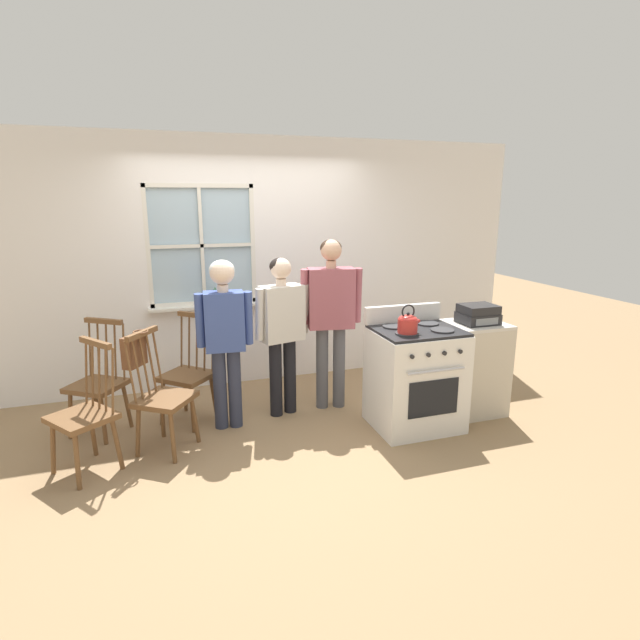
# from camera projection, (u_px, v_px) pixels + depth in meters

# --- Properties ---
(ground_plane) EXTENTS (16.00, 16.00, 0.00)m
(ground_plane) POSITION_uv_depth(u_px,v_px,m) (284.00, 431.00, 4.52)
(ground_plane) COLOR #937551
(wall_back) EXTENTS (6.40, 0.16, 2.70)m
(wall_back) POSITION_uv_depth(u_px,v_px,m) (253.00, 265.00, 5.51)
(wall_back) COLOR white
(wall_back) RESTS_ON ground_plane
(chair_by_window) EXTENTS (0.57, 0.57, 1.02)m
(chair_by_window) POSITION_uv_depth(u_px,v_px,m) (163.00, 398.00, 4.10)
(chair_by_window) COLOR brown
(chair_by_window) RESTS_ON ground_plane
(chair_near_wall) EXTENTS (0.57, 0.58, 1.02)m
(chair_near_wall) POSITION_uv_depth(u_px,v_px,m) (85.00, 416.00, 3.77)
(chair_near_wall) COLOR brown
(chair_near_wall) RESTS_ON ground_plane
(chair_center_cluster) EXTENTS (0.57, 0.57, 1.02)m
(chair_center_cluster) POSITION_uv_depth(u_px,v_px,m) (98.00, 384.00, 4.41)
(chair_center_cluster) COLOR brown
(chair_center_cluster) RESTS_ON ground_plane
(chair_near_stove) EXTENTS (0.58, 0.58, 1.02)m
(chair_near_stove) POSITION_uv_depth(u_px,v_px,m) (189.00, 375.00, 4.64)
(chair_near_stove) COLOR brown
(chair_near_stove) RESTS_ON ground_plane
(person_elderly_left) EXTENTS (0.50, 0.24, 1.54)m
(person_elderly_left) POSITION_uv_depth(u_px,v_px,m) (225.00, 328.00, 4.39)
(person_elderly_left) COLOR #2D3347
(person_elderly_left) RESTS_ON ground_plane
(person_teen_center) EXTENTS (0.56, 0.30, 1.52)m
(person_teen_center) POSITION_uv_depth(u_px,v_px,m) (282.00, 323.00, 4.68)
(person_teen_center) COLOR black
(person_teen_center) RESTS_ON ground_plane
(person_adult_right) EXTENTS (0.60, 0.28, 1.68)m
(person_adult_right) POSITION_uv_depth(u_px,v_px,m) (331.00, 308.00, 4.82)
(person_adult_right) COLOR #4C4C51
(person_adult_right) RESTS_ON ground_plane
(stove) EXTENTS (0.76, 0.68, 1.08)m
(stove) POSITION_uv_depth(u_px,v_px,m) (415.00, 377.00, 4.53)
(stove) COLOR white
(stove) RESTS_ON ground_plane
(kettle) EXTENTS (0.21, 0.17, 0.25)m
(kettle) POSITION_uv_depth(u_px,v_px,m) (408.00, 323.00, 4.23)
(kettle) COLOR red
(kettle) RESTS_ON stove
(potted_plant) EXTENTS (0.12, 0.12, 0.21)m
(potted_plant) POSITION_uv_depth(u_px,v_px,m) (215.00, 298.00, 5.37)
(potted_plant) COLOR #42474C
(potted_plant) RESTS_ON wall_back
(handbag) EXTENTS (0.25, 0.25, 0.31)m
(handbag) POSITION_uv_depth(u_px,v_px,m) (134.00, 350.00, 4.07)
(handbag) COLOR brown
(handbag) RESTS_ON chair_by_window
(side_counter) EXTENTS (0.55, 0.50, 0.90)m
(side_counter) POSITION_uv_depth(u_px,v_px,m) (473.00, 368.00, 4.85)
(side_counter) COLOR beige
(side_counter) RESTS_ON ground_plane
(stereo) EXTENTS (0.34, 0.29, 0.18)m
(stereo) POSITION_uv_depth(u_px,v_px,m) (478.00, 314.00, 4.70)
(stereo) COLOR #232326
(stereo) RESTS_ON side_counter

